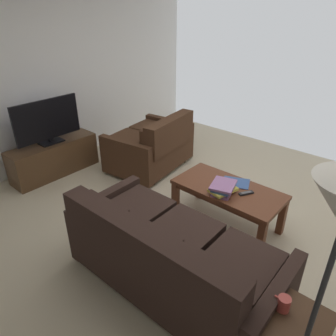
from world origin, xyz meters
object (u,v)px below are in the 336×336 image
object	(u,v)px
sofa_main	(169,257)
book_stack	(223,188)
tv_remote	(246,193)
tv_stand	(54,158)
coffee_mug	(283,304)
loose_magazine	(236,183)
loveseat_near	(152,146)
coffee_table	(228,193)
end_table	(285,328)
flat_tv	(47,121)

from	to	relation	value
sofa_main	book_stack	distance (m)	0.99
tv_remote	tv_stand	bearing A→B (deg)	13.10
sofa_main	coffee_mug	world-z (taller)	sofa_main
tv_remote	loose_magazine	bearing A→B (deg)	-33.60
sofa_main	tv_stand	bearing A→B (deg)	-10.49
loveseat_near	tv_remote	bearing A→B (deg)	166.19
sofa_main	book_stack	world-z (taller)	sofa_main
coffee_table	book_stack	xyz separation A→B (m)	(-0.01, 0.13, 0.13)
end_table	book_stack	distance (m)	1.51
sofa_main	book_stack	bearing A→B (deg)	-83.38
sofa_main	loose_magazine	bearing A→B (deg)	-84.65
loveseat_near	loose_magazine	world-z (taller)	loveseat_near
tv_remote	loose_magazine	xyz separation A→B (m)	(0.20, -0.13, -0.01)
tv_stand	tv_remote	size ratio (longest dim) A/B	7.77
loveseat_near	coffee_table	size ratio (longest dim) A/B	1.11
book_stack	loose_magazine	bearing A→B (deg)	-89.16
sofa_main	loose_magazine	world-z (taller)	sofa_main
sofa_main	flat_tv	world-z (taller)	flat_tv
loveseat_near	tv_stand	distance (m)	1.42
end_table	tv_stand	xyz separation A→B (m)	(3.62, -0.54, -0.19)
end_table	book_stack	xyz separation A→B (m)	(1.11, -1.02, 0.09)
loveseat_near	coffee_table	bearing A→B (deg)	164.11
loveseat_near	end_table	xyz separation A→B (m)	(-2.69, 1.60, 0.08)
flat_tv	sofa_main	bearing A→B (deg)	169.54
sofa_main	coffee_mug	size ratio (longest dim) A/B	18.21
coffee_table	loose_magazine	size ratio (longest dim) A/B	4.06
flat_tv	loose_magazine	size ratio (longest dim) A/B	3.31
end_table	flat_tv	bearing A→B (deg)	-8.42
book_stack	coffee_table	bearing A→B (deg)	-85.56
flat_tv	book_stack	bearing A→B (deg)	-169.04
sofa_main	book_stack	size ratio (longest dim) A/B	5.42
coffee_table	coffee_mug	world-z (taller)	coffee_mug
sofa_main	flat_tv	xyz separation A→B (m)	(2.63, -0.48, 0.45)
tv_remote	end_table	bearing A→B (deg)	128.10
loveseat_near	end_table	distance (m)	3.13
loose_magazine	tv_remote	bearing A→B (deg)	-147.01
loveseat_near	book_stack	world-z (taller)	loveseat_near
coffee_table	loose_magazine	xyz separation A→B (m)	(-0.01, -0.14, 0.08)
flat_tv	tv_remote	xyz separation A→B (m)	(-2.71, -0.63, -0.32)
end_table	coffee_table	bearing A→B (deg)	-45.97
end_table	coffee_mug	xyz separation A→B (m)	(0.05, -0.04, 0.14)
flat_tv	tv_remote	world-z (taller)	flat_tv
flat_tv	coffee_table	bearing A→B (deg)	-166.08
sofa_main	coffee_mug	distance (m)	0.97
tv_stand	flat_tv	size ratio (longest dim) A/B	1.32
end_table	loveseat_near	bearing A→B (deg)	-30.83
sofa_main	coffee_mug	xyz separation A→B (m)	(-0.94, 0.01, 0.22)
sofa_main	coffee_table	world-z (taller)	sofa_main
loveseat_near	end_table	world-z (taller)	loveseat_near
loveseat_near	loose_magazine	bearing A→B (deg)	169.04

